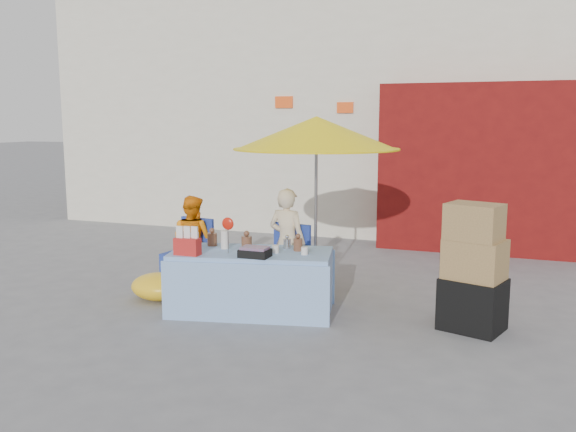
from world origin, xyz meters
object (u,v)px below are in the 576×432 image
at_px(chair_right, 283,277).
at_px(vendor_beige, 287,242).
at_px(vendor_orange, 192,241).
at_px(chair_left, 188,268).
at_px(market_table, 251,281).
at_px(umbrella, 316,134).
at_px(box_stack, 474,272).

distance_m(chair_right, vendor_beige, 0.40).
bearing_deg(vendor_orange, chair_left, 100.93).
distance_m(market_table, chair_right, 0.60).
bearing_deg(chair_left, chair_right, 9.79).
relative_size(market_table, chair_right, 2.19).
bearing_deg(vendor_beige, chair_left, 15.94).
bearing_deg(market_table, vendor_beige, 65.87).
bearing_deg(vendor_beige, chair_right, 100.93).
distance_m(chair_left, vendor_beige, 1.31).
bearing_deg(vendor_orange, chair_right, -176.34).
relative_size(chair_right, umbrella, 0.41).
height_order(chair_left, umbrella, umbrella).
xyz_separation_m(chair_left, vendor_orange, (-0.00, 0.13, 0.31)).
relative_size(market_table, vendor_orange, 1.64).
distance_m(vendor_orange, vendor_beige, 1.25).
bearing_deg(vendor_beige, market_table, 87.88).
distance_m(market_table, box_stack, 2.29).
height_order(vendor_orange, vendor_beige, vendor_beige).
height_order(market_table, vendor_beige, vendor_beige).
bearing_deg(vendor_beige, umbrella, -143.64).
bearing_deg(box_stack, market_table, -174.40).
distance_m(chair_right, umbrella, 1.69).
relative_size(chair_left, umbrella, 0.41).
distance_m(chair_left, box_stack, 3.40).
xyz_separation_m(market_table, vendor_orange, (-1.10, 0.71, 0.22)).
relative_size(chair_left, vendor_orange, 0.75).
relative_size(chair_right, box_stack, 0.68).
height_order(chair_left, chair_right, same).
height_order(market_table, chair_right, market_table).
relative_size(vendor_orange, vendor_beige, 0.89).
distance_m(vendor_orange, umbrella, 2.04).
bearing_deg(market_table, vendor_orange, 134.82).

